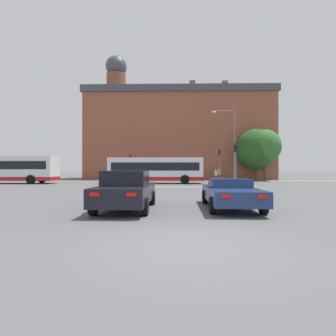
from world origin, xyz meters
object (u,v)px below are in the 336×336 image
Objects in this scene: car_saloon_left at (127,190)px; traffic_light_near_right at (236,157)px; bus_crossing_lead at (156,170)px; car_roadster_right at (230,193)px; bus_crossing_trailing at (7,169)px; traffic_light_far_right at (220,160)px; street_lamp_junction at (230,139)px; pedestrian_walking_west at (164,174)px; pedestrian_waiting at (219,173)px; traffic_light_far_left at (130,163)px; pedestrian_walking_east at (216,174)px.

car_saloon_left is 1.15× the size of traffic_light_near_right.
bus_crossing_lead reaches higher than car_saloon_left.
traffic_light_near_right is (7.74, -5.82, 1.15)m from bus_crossing_lead.
car_roadster_right is 28.43m from bus_crossing_trailing.
bus_crossing_trailing is 2.65× the size of traffic_light_far_right.
street_lamp_junction reaches higher than pedestrian_walking_west.
bus_crossing_trailing reaches higher than pedestrian_waiting.
bus_crossing_trailing is 25.48m from street_lamp_junction.
traffic_light_far_left is at bearing -20.80° from pedestrian_waiting.
car_saloon_left is at bearing -173.06° from car_roadster_right.
traffic_light_far_left is 14.97m from street_lamp_junction.
traffic_light_near_right reaches higher than bus_crossing_lead.
pedestrian_walking_west is at bearing -61.33° from pedestrian_walking_east.
bus_crossing_trailing is 19.26m from pedestrian_walking_west.
traffic_light_far_right reaches higher than traffic_light_far_left.
traffic_light_far_right is 1.17× the size of traffic_light_far_left.
street_lamp_junction is at bearing 84.43° from traffic_light_near_right.
traffic_light_far_right is at bearing -76.22° from bus_crossing_trailing.
pedestrian_waiting is 1.15× the size of pedestrian_walking_east.
car_saloon_left is 2.55× the size of pedestrian_waiting.
bus_crossing_lead is 6.75× the size of pedestrian_walking_east.
car_roadster_right is at bearing 55.68° from pedestrian_waiting.
pedestrian_walking_west is (0.70, 6.96, -0.64)m from bus_crossing_lead.
car_roadster_right is at bearing 24.86° from pedestrian_walking_east.
pedestrian_walking_west is at bearing 129.95° from street_lamp_junction.
car_saloon_left is 19.61m from street_lamp_junction.
car_saloon_left is 25.65m from bus_crossing_trailing.
pedestrian_waiting is (25.65, 7.85, -0.58)m from bus_crossing_trailing.
traffic_light_far_right is at bearing 87.08° from traffic_light_near_right.
bus_crossing_trailing is 7.20× the size of pedestrian_walking_east.
pedestrian_waiting is (8.44, 26.85, 0.28)m from car_saloon_left.
bus_crossing_trailing is 14.78m from traffic_light_far_left.
pedestrian_waiting reaches higher than car_roadster_right.
bus_crossing_trailing reaches higher than car_saloon_left.
bus_crossing_trailing is at bearing 176.43° from street_lamp_junction.
car_saloon_left is at bearing -119.51° from traffic_light_near_right.
traffic_light_far_left is (-4.03, 6.52, 0.91)m from bus_crossing_lead.
car_saloon_left is 26.63m from traffic_light_far_right.
pedestrian_walking_east is (7.88, 6.45, -0.66)m from bus_crossing_lead.
bus_crossing_trailing is at bearing -8.35° from pedestrian_waiting.
pedestrian_walking_west is (-7.18, 0.51, 0.01)m from pedestrian_walking_east.
pedestrian_waiting is (8.54, 7.53, -0.49)m from bus_crossing_lead.
traffic_light_far_right is 1.06× the size of traffic_light_near_right.
car_saloon_left is 2.94× the size of pedestrian_walking_east.
street_lamp_junction reaches higher than traffic_light_far_right.
street_lamp_junction is at bearing 66.05° from car_saloon_left.
car_roadster_right is 17.92m from street_lamp_junction.
pedestrian_waiting is (12.57, 1.00, -1.41)m from traffic_light_far_left.
bus_crossing_trailing is 25.90m from pedestrian_walking_east.
pedestrian_waiting is at bearing 25.60° from pedestrian_walking_west.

